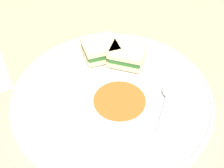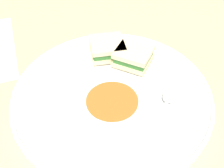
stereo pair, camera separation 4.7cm
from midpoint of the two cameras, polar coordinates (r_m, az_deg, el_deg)
The scene contains 6 objects.
ground_plane at distance 0.49m, azimuth -2.72°, elevation -2.99°, with size 2.40×2.40×0.00m, color #D1B27F.
plate at distance 0.48m, azimuth -2.75°, elevation -2.22°, with size 0.37×0.37×0.02m.
soup_bowl at distance 0.40m, azimuth -1.74°, elevation -6.39°, with size 0.09×0.09×0.06m.
spoon at distance 0.47m, azimuth 9.43°, elevation -2.20°, with size 0.09×0.08×0.01m.
sandwich_half_near at distance 0.53m, azimuth 0.91°, elevation 6.40°, with size 0.10×0.10×0.03m.
sandwich_half_far at distance 0.54m, azimuth -5.11°, elevation 7.58°, with size 0.08×0.08×0.03m.
Camera 1 is at (-0.16, -0.28, 0.37)m, focal length 42.00 mm.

